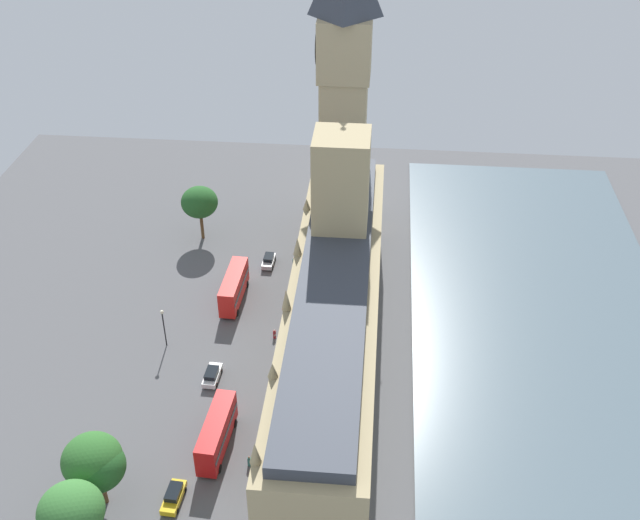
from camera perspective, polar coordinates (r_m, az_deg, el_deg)
name	(u,v)px	position (r m, az deg, el deg)	size (l,w,h in m)	color
ground_plane	(319,363)	(107.74, -0.09, -7.76)	(136.98, 136.98, 0.00)	#565659
river_thames	(556,377)	(110.42, 17.32, -8.39)	(39.33, 123.28, 0.25)	slate
parliament_building	(334,310)	(103.16, 1.08, -3.74)	(11.91, 66.98, 29.52)	tan
clock_tower	(344,82)	(125.66, 1.81, 13.21)	(8.64, 8.64, 51.68)	tan
car_silver_midblock	(269,260)	(126.38, -3.88, -0.03)	(1.96, 4.18, 1.74)	#B7B7BC
double_decker_bus_kerbside	(234,287)	(117.97, -6.49, -2.01)	(2.97, 10.59, 4.75)	red
car_white_near_tower	(212,375)	(105.76, -8.10, -8.54)	(2.11, 4.56, 1.74)	silver
double_decker_bus_corner	(217,433)	(95.90, -7.77, -12.71)	(3.24, 10.65, 4.75)	red
car_yellow_cab_by_river_gate	(174,496)	(92.75, -10.93, -17.00)	(2.13, 4.77, 1.74)	gold
pedestrian_opposite_hall	(294,262)	(126.21, -1.98, -0.13)	(0.54, 0.62, 1.50)	#336B60
pedestrian_far_end	(274,334)	(111.60, -3.44, -5.58)	(0.57, 0.64, 1.54)	maroon
pedestrian_leading	(249,462)	(95.00, -5.33, -14.83)	(0.62, 0.53, 1.58)	#336B60
plane_tree_trailing	(98,467)	(90.58, -16.34, -14.67)	(6.23, 6.23, 8.71)	brown
plane_tree_under_trees	(92,460)	(90.72, -16.73, -14.20)	(6.80, 6.80, 9.43)	brown
plane_tree_slot_10	(71,512)	(86.23, -18.19, -17.52)	(6.92, 6.92, 9.91)	brown
plane_tree_slot_11	(199,202)	(131.29, -9.04, 4.30)	(6.29, 6.29, 9.91)	brown
street_lamp_slot_12	(163,321)	(110.00, -11.69, -4.53)	(0.56, 0.56, 6.42)	black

